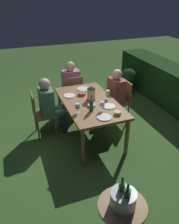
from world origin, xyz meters
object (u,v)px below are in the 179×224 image
bowl_bread (118,113)px  person_in_pink (70,83)px  lantern_centerpiece (91,92)px  wine_glass_b (102,104)px  bowl_salad (92,105)px  side_table (121,220)px  dining_table (90,104)px  bowl_olives (82,94)px  plate_b (83,89)px  ice_bucket (123,198)px  chair_side_left_a (41,113)px  wine_glass_a (108,93)px  potted_plant_by_hedge (128,79)px  green_bottle_on_table (91,105)px  plate_a (109,106)px  wine_glass_c (77,106)px  chair_head_near (73,92)px  person_in_rust (113,94)px  plate_d (104,117)px  plate_c (69,96)px  chair_side_right_a (121,99)px  person_in_green (50,104)px

bowl_bread → person_in_pink: bearing=-172.2°
lantern_centerpiece → wine_glass_b: (0.46, 0.02, -0.03)m
bowl_salad → side_table: 2.01m
bowl_bread → dining_table: bearing=-157.4°
bowl_olives → bowl_salad: bearing=0.6°
plate_b → ice_bucket: bearing=-11.1°
lantern_centerpiece → person_in_pink: bearing=-177.5°
chair_side_left_a → plate_b: (-0.20, 0.93, 0.27)m
wine_glass_a → potted_plant_by_hedge: (-1.52, 1.32, -0.45)m
green_bottle_on_table → plate_b: 0.93m
chair_side_left_a → bowl_olives: (0.06, 0.81, 0.29)m
green_bottle_on_table → plate_a: size_ratio=1.29×
plate_a → wine_glass_c: bearing=-88.4°
plate_a → chair_head_near: bearing=-170.0°
person_in_rust → wine_glass_b: 1.00m
chair_head_near → bowl_salad: bearing=-1.7°
lantern_centerpiece → plate_a: size_ratio=1.18×
bowl_olives → bowl_salad: 0.51m
person_in_rust → wine_glass_a: size_ratio=6.80×
plate_d → plate_c: bearing=-163.3°
chair_side_right_a → person_in_rust: size_ratio=0.76×
wine_glass_b → plate_b: bearing=179.8°
side_table → chair_head_near: bearing=171.9°
bowl_bread → potted_plant_by_hedge: size_ratio=0.16×
wine_glass_a → plate_b: 0.65m
person_in_rust → bowl_olives: person_in_rust is taller
person_in_pink → bowl_salad: size_ratio=8.51×
dining_table → plate_b: (-0.56, 0.08, 0.06)m
chair_head_near → plate_c: (0.72, -0.28, 0.27)m
person_in_rust → bowl_bread: 1.07m
person_in_pink → side_table: person_in_pink is taller
person_in_pink → person_in_green: size_ratio=1.00×
plate_d → potted_plant_by_hedge: bearing=142.1°
person_in_pink → side_table: size_ratio=1.71×
person_in_rust → bowl_salad: person_in_rust is taller
plate_c → plate_d: 1.02m
bowl_salad → potted_plant_by_hedge: bearing=134.9°
person_in_green → plate_b: person_in_green is taller
dining_table → wine_glass_a: 0.39m
plate_a → bowl_bread: 0.31m
chair_side_left_a → wine_glass_c: bearing=36.6°
wine_glass_b → plate_a: wine_glass_b is taller
wine_glass_a → plate_b: size_ratio=0.68×
chair_head_near → chair_side_left_a: 1.10m
chair_side_right_a → wine_glass_c: wine_glass_c is taller
plate_c → side_table: bearing=-4.1°
green_bottle_on_table → potted_plant_by_hedge: size_ratio=0.41×
green_bottle_on_table → bowl_bread: 0.45m
side_table → potted_plant_by_hedge: potted_plant_by_hedge is taller
person_in_green → bowl_olives: person_in_green is taller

